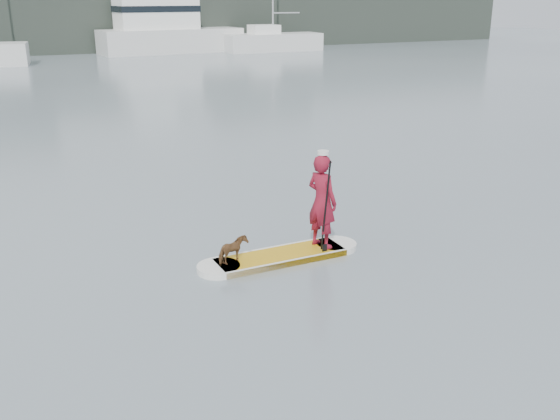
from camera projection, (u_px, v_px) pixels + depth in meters
name	position (u px, v px, depth m)	size (l,w,h in m)	color
ground	(554.00, 281.00, 11.00)	(140.00, 140.00, 0.00)	slate
paddleboard	(280.00, 256.00, 11.89)	(3.30, 0.83, 0.12)	#C69112
paddler	(322.00, 201.00, 11.94)	(0.67, 0.44, 1.84)	maroon
white_cap	(323.00, 153.00, 11.63)	(0.22, 0.22, 0.07)	silver
dog	(233.00, 250.00, 11.39)	(0.27, 0.58, 0.49)	#542F1C
paddle	(325.00, 218.00, 11.76)	(0.10, 0.30, 2.00)	black
sailboat_e	(272.00, 41.00, 56.00)	(8.80, 2.90, 12.75)	silver
motor_yacht_a	(165.00, 28.00, 53.95)	(12.58, 4.81, 7.39)	silver
shore_mass	(80.00, 16.00, 55.33)	(90.00, 6.00, 6.00)	#212924
shore_building_east	(261.00, 3.00, 63.12)	(10.00, 4.00, 8.00)	#212924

